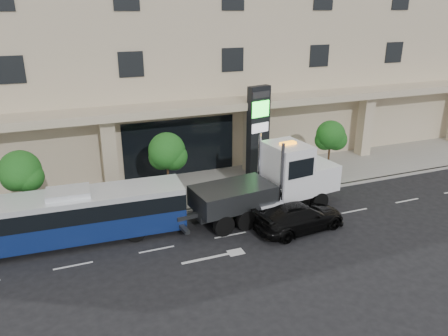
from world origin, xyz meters
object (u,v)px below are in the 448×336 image
object	(u,v)px
city_bus	(71,216)
tow_truck	(273,183)
black_sedan	(300,217)
signage_pylon	(258,132)

from	to	relation	value
city_bus	tow_truck	world-z (taller)	tow_truck
tow_truck	black_sedan	distance (m)	2.72
city_bus	signage_pylon	xyz separation A→B (m)	(12.65, 4.54, 1.92)
city_bus	signage_pylon	size ratio (longest dim) A/B	1.81
tow_truck	black_sedan	world-z (taller)	tow_truck
city_bus	black_sedan	xyz separation A→B (m)	(11.54, -3.15, -0.72)
black_sedan	city_bus	bearing A→B (deg)	68.19
city_bus	tow_truck	size ratio (longest dim) A/B	1.14
city_bus	tow_truck	bearing A→B (deg)	-0.79
tow_truck	black_sedan	xyz separation A→B (m)	(0.40, -2.44, -1.14)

